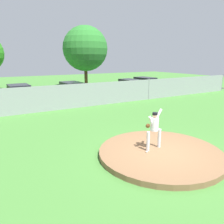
% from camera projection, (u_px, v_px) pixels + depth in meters
% --- Properties ---
extents(ground_plane, '(80.00, 80.00, 0.00)m').
position_uv_depth(ground_plane, '(95.00, 120.00, 13.85)').
color(ground_plane, '#427A33').
extents(asphalt_strip, '(44.00, 7.00, 0.01)m').
position_uv_depth(asphalt_strip, '(56.00, 99.00, 20.96)').
color(asphalt_strip, '#2B2B2D').
rests_on(asphalt_strip, ground_plane).
extents(pitchers_mound, '(4.97, 4.97, 0.21)m').
position_uv_depth(pitchers_mound, '(160.00, 153.00, 8.81)').
color(pitchers_mound, brown).
rests_on(pitchers_mound, ground_plane).
extents(pitcher_youth, '(0.78, 0.32, 1.67)m').
position_uv_depth(pitcher_youth, '(154.00, 127.00, 8.71)').
color(pitcher_youth, silver).
rests_on(pitcher_youth, pitchers_mound).
extents(baseball, '(0.07, 0.07, 0.07)m').
position_uv_depth(baseball, '(147.00, 152.00, 8.56)').
color(baseball, white).
rests_on(baseball, pitchers_mound).
extents(chainlink_fence, '(38.56, 0.07, 2.02)m').
position_uv_depth(chainlink_fence, '(72.00, 96.00, 16.97)').
color(chainlink_fence, gray).
rests_on(chainlink_fence, ground_plane).
extents(parked_car_teal, '(1.95, 4.74, 1.63)m').
position_uv_depth(parked_car_teal, '(145.00, 84.00, 26.53)').
color(parked_car_teal, '#146066').
rests_on(parked_car_teal, ground_plane).
extents(parked_car_slate, '(1.85, 4.36, 1.58)m').
position_uv_depth(parked_car_slate, '(130.00, 87.00, 24.54)').
color(parked_car_slate, slate).
rests_on(parked_car_slate, ground_plane).
extents(parked_car_white, '(1.99, 4.11, 1.60)m').
position_uv_depth(parked_car_white, '(19.00, 94.00, 19.32)').
color(parked_car_white, silver).
rests_on(parked_car_white, ground_plane).
extents(parked_car_red, '(1.99, 4.66, 1.63)m').
position_uv_depth(parked_car_red, '(72.00, 91.00, 21.15)').
color(parked_car_red, '#A81919').
rests_on(parked_car_red, ground_plane).
extents(traffic_cone_orange, '(0.40, 0.40, 0.55)m').
position_uv_depth(traffic_cone_orange, '(40.00, 95.00, 22.06)').
color(traffic_cone_orange, orange).
rests_on(traffic_cone_orange, asphalt_strip).
extents(tree_tall_centre, '(5.97, 5.97, 8.13)m').
position_uv_depth(tree_tall_centre, '(85.00, 49.00, 28.99)').
color(tree_tall_centre, '#4C331E').
rests_on(tree_tall_centre, ground_plane).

